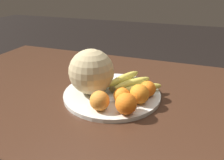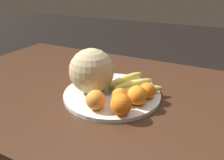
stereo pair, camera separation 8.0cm
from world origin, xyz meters
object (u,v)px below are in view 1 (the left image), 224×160
Objects in this scene: orange_front_right at (139,94)px; orange_mid_center at (100,101)px; produce_tag at (109,99)px; banana_bunch at (131,83)px; orange_back_left at (122,95)px; kitchen_table at (97,111)px; melon at (91,72)px; orange_back_right at (148,89)px; orange_front_left at (126,104)px; fruit_bowl at (112,94)px.

orange_mid_center is at bearing -141.67° from orange_front_right.
orange_mid_center is at bearing -102.41° from produce_tag.
orange_front_right is at bearing -1.35° from produce_tag.
orange_mid_center is (-0.11, -0.09, -0.00)m from orange_front_right.
orange_back_left reaches higher than banana_bunch.
kitchen_table is at bearing 124.98° from produce_tag.
melon is 0.17m from banana_bunch.
orange_mid_center is (0.08, -0.10, -0.05)m from melon.
orange_mid_center is at bearing -158.44° from banana_bunch.
kitchen_table is 0.26m from orange_front_right.
orange_back_right is at bearing 73.58° from orange_front_right.
melon reaches higher than orange_back_left.
banana_bunch is (0.14, 0.03, 0.14)m from kitchen_table.
orange_front_left is 1.19× the size of orange_back_right.
fruit_bowl is (0.08, -0.03, 0.11)m from kitchen_table.
orange_front_left is 0.14m from orange_back_right.
orange_front_left is 0.08m from orange_front_right.
melon reaches higher than orange_back_right.
orange_front_right reaches higher than orange_back_right.
kitchen_table is at bearing 158.77° from fruit_bowl.
melon is at bearing -160.07° from fruit_bowl.
orange_back_right is at bearing 48.75° from orange_mid_center.
orange_front_left is at bearing -30.45° from melon.
banana_bunch is 0.20m from orange_mid_center.
kitchen_table is 0.27m from orange_front_left.
kitchen_table is 3.94× the size of fruit_bowl.
melon is 2.41× the size of orange_front_left.
fruit_bowl is 6.40× the size of orange_back_left.
produce_tag is (0.08, -0.03, -0.08)m from melon.
kitchen_table is 0.14m from fruit_bowl.
banana_bunch is at bearing 47.89° from fruit_bowl.
orange_front_right is 1.17× the size of orange_back_right.
produce_tag is (-0.08, 0.06, -0.03)m from orange_front_left.
melon reaches higher than orange_front_left.
melon is 0.19m from orange_front_right.
orange_front_left is at bearing -106.97° from orange_front_right.
orange_front_right reaches higher than produce_tag.
kitchen_table is 20.85× the size of orange_front_left.
orange_back_right is 0.15m from produce_tag.
kitchen_table is at bearing 98.25° from melon.
orange_mid_center is (-0.05, -0.19, 0.02)m from banana_bunch.
orange_front_left is at bearing -46.92° from produce_tag.
kitchen_table is at bearing 140.44° from banana_bunch.
orange_front_right is at bearing -20.01° from fruit_bowl.
orange_back_right is at bearing 73.26° from orange_front_left.
orange_front_right reaches higher than orange_back_left.
orange_front_left reaches higher than orange_mid_center.
produce_tag is at bearing -171.71° from orange_front_right.
melon is at bearing 126.02° from orange_mid_center.
orange_front_right is 1.04× the size of orange_mid_center.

